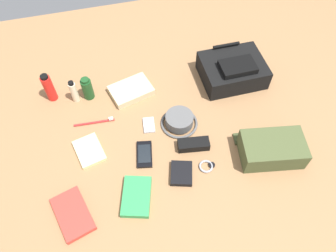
{
  "coord_description": "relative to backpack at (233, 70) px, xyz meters",
  "views": [
    {
      "loc": [
        -0.21,
        -0.82,
        1.28
      ],
      "look_at": [
        0.0,
        0.0,
        0.04
      ],
      "focal_mm": 35.46,
      "sensor_mm": 36.0,
      "label": 1
    }
  ],
  "objects": [
    {
      "name": "wristwatch",
      "position": [
        -0.28,
        -0.46,
        -0.05
      ],
      "size": [
        0.07,
        0.06,
        0.01
      ],
      "color": "#99999E",
      "rests_on": "ground_plane"
    },
    {
      "name": "backpack",
      "position": [
        0.0,
        0.0,
        0.0
      ],
      "size": [
        0.31,
        0.25,
        0.14
      ],
      "color": "black",
      "rests_on": "ground_plane"
    },
    {
      "name": "cell_phone",
      "position": [
        -0.53,
        -0.34,
        -0.05
      ],
      "size": [
        0.09,
        0.14,
        0.01
      ],
      "color": "black",
      "rests_on": "ground_plane"
    },
    {
      "name": "sunglasses_case",
      "position": [
        -0.31,
        -0.35,
        -0.04
      ],
      "size": [
        0.15,
        0.08,
        0.04
      ],
      "primitive_type": "cube",
      "rotation": [
        0.0,
        0.0,
        -0.14
      ],
      "color": "black",
      "rests_on": "ground_plane"
    },
    {
      "name": "travel_guidebook",
      "position": [
        -0.6,
        -0.53,
        -0.05
      ],
      "size": [
        0.16,
        0.2,
        0.03
      ],
      "color": "#2D934C",
      "rests_on": "ground_plane"
    },
    {
      "name": "folded_towel",
      "position": [
        -0.52,
        0.03,
        -0.04
      ],
      "size": [
        0.23,
        0.19,
        0.04
      ],
      "primitive_type": "cube",
      "rotation": [
        0.0,
        0.0,
        0.27
      ],
      "color": "beige",
      "rests_on": "ground_plane"
    },
    {
      "name": "paperback_novel",
      "position": [
        -0.86,
        -0.54,
        -0.05
      ],
      "size": [
        0.17,
        0.22,
        0.02
      ],
      "color": "red",
      "rests_on": "ground_plane"
    },
    {
      "name": "notepad",
      "position": [
        -0.77,
        -0.26,
        -0.05
      ],
      "size": [
        0.14,
        0.17,
        0.02
      ],
      "primitive_type": "cube",
      "rotation": [
        0.0,
        0.0,
        0.24
      ],
      "color": "beige",
      "rests_on": "ground_plane"
    },
    {
      "name": "toiletry_pouch",
      "position": [
        0.0,
        -0.47,
        -0.01
      ],
      "size": [
        0.29,
        0.24,
        0.1
      ],
      "color": "#47512D",
      "rests_on": "ground_plane"
    },
    {
      "name": "bucket_hat",
      "position": [
        -0.34,
        -0.22,
        -0.03
      ],
      "size": [
        0.17,
        0.17,
        0.06
      ],
      "color": "#575757",
      "rests_on": "ground_plane"
    },
    {
      "name": "wallet",
      "position": [
        -0.39,
        -0.47,
        -0.05
      ],
      "size": [
        0.12,
        0.13,
        0.02
      ],
      "primitive_type": "cube",
      "rotation": [
        0.0,
        0.0,
        -0.29
      ],
      "color": "black",
      "rests_on": "ground_plane"
    },
    {
      "name": "sunscreen_spray",
      "position": [
        -0.9,
        0.09,
        0.02
      ],
      "size": [
        0.05,
        0.05,
        0.16
      ],
      "color": "red",
      "rests_on": "ground_plane"
    },
    {
      "name": "toothbrush",
      "position": [
        -0.71,
        -0.11,
        -0.05
      ],
      "size": [
        0.19,
        0.02,
        0.02
      ],
      "color": "red",
      "rests_on": "ground_plane"
    },
    {
      "name": "ground_plane",
      "position": [
        -0.4,
        -0.24,
        -0.07
      ],
      "size": [
        2.64,
        2.02,
        0.02
      ],
      "primitive_type": "cube",
      "color": "#946B44",
      "rests_on": "ground"
    },
    {
      "name": "media_player",
      "position": [
        -0.48,
        -0.19,
        -0.05
      ],
      "size": [
        0.06,
        0.09,
        0.01
      ],
      "color": "#B7B7BC",
      "rests_on": "ground_plane"
    },
    {
      "name": "shampoo_bottle",
      "position": [
        -0.73,
        0.06,
        0.0
      ],
      "size": [
        0.05,
        0.05,
        0.13
      ],
      "color": "#19471E",
      "rests_on": "ground_plane"
    },
    {
      "name": "lotion_bottle",
      "position": [
        -0.79,
        0.05,
        0.0
      ],
      "size": [
        0.03,
        0.03,
        0.13
      ],
      "color": "beige",
      "rests_on": "ground_plane"
    }
  ]
}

